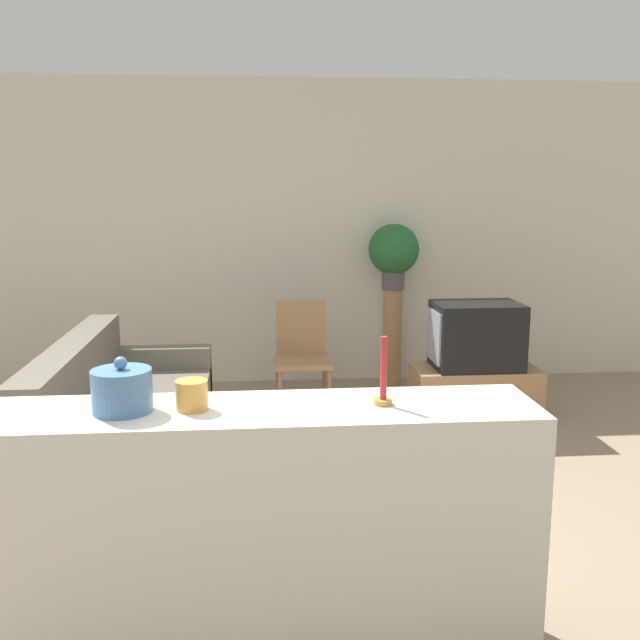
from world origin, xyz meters
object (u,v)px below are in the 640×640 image
(television, at_px, (476,335))
(potted_plant, at_px, (394,251))
(decorative_bowl, at_px, (122,390))
(couch, at_px, (124,431))
(wooden_chair, at_px, (302,352))

(television, distance_m, potted_plant, 1.23)
(television, height_order, decorative_bowl, decorative_bowl)
(decorative_bowl, bearing_deg, couch, 100.89)
(wooden_chair, bearing_deg, decorative_bowl, -105.23)
(couch, bearing_deg, decorative_bowl, -79.11)
(wooden_chair, xyz_separation_m, decorative_bowl, (-0.83, -3.04, 0.59))
(couch, xyz_separation_m, potted_plant, (2.02, 1.92, 0.91))
(potted_plant, bearing_deg, couch, -136.45)
(potted_plant, bearing_deg, wooden_chair, -142.33)
(television, xyz_separation_m, potted_plant, (-0.44, 1.01, 0.55))
(television, relative_size, wooden_chair, 0.75)
(television, xyz_separation_m, wooden_chair, (-1.29, 0.35, -0.18))
(couch, bearing_deg, television, 20.29)
(couch, height_order, potted_plant, potted_plant)
(couch, distance_m, potted_plant, 2.93)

